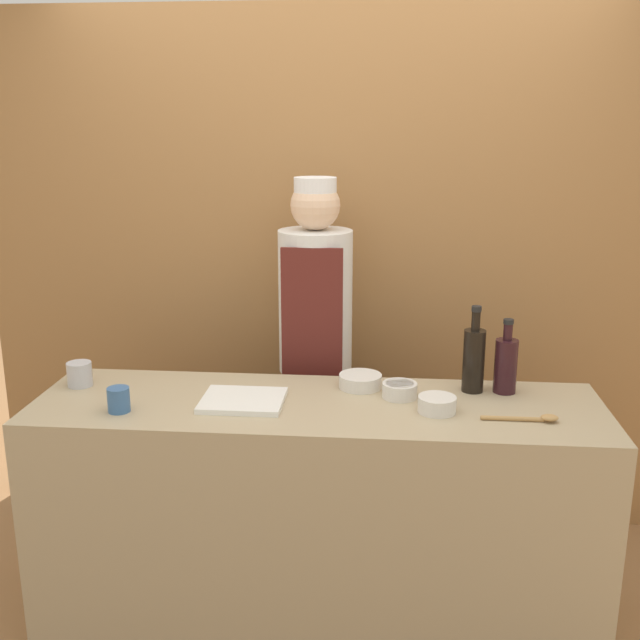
{
  "coord_description": "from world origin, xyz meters",
  "views": [
    {
      "loc": [
        0.24,
        -2.54,
        1.91
      ],
      "look_at": [
        0.0,
        0.12,
        1.19
      ],
      "focal_mm": 42.0,
      "sensor_mm": 36.0,
      "label": 1
    }
  ],
  "objects_px": {
    "wooden_spoon": "(531,418)",
    "cup_blue": "(119,400)",
    "sauce_bowl_red": "(437,403)",
    "bottle_wine": "(506,364)",
    "chef_center": "(315,353)",
    "cup_steel": "(80,374)",
    "bottle_soy": "(474,358)",
    "sauce_bowl_yellow": "(400,389)",
    "cutting_board": "(243,400)",
    "sauce_bowl_brown": "(360,380)"
  },
  "relations": [
    {
      "from": "wooden_spoon",
      "to": "cup_blue",
      "type": "bearing_deg",
      "value": -178.5
    },
    {
      "from": "sauce_bowl_red",
      "to": "cup_blue",
      "type": "distance_m",
      "value": 1.12
    },
    {
      "from": "bottle_wine",
      "to": "chef_center",
      "type": "xyz_separation_m",
      "value": [
        -0.75,
        0.38,
        -0.1
      ]
    },
    {
      "from": "cup_blue",
      "to": "cup_steel",
      "type": "xyz_separation_m",
      "value": [
        -0.24,
        0.24,
        0.0
      ]
    },
    {
      "from": "cup_blue",
      "to": "wooden_spoon",
      "type": "height_order",
      "value": "cup_blue"
    },
    {
      "from": "bottle_soy",
      "to": "cup_steel",
      "type": "xyz_separation_m",
      "value": [
        -1.5,
        -0.08,
        -0.08
      ]
    },
    {
      "from": "cup_steel",
      "to": "cup_blue",
      "type": "bearing_deg",
      "value": -45.1
    },
    {
      "from": "sauce_bowl_yellow",
      "to": "cutting_board",
      "type": "relative_size",
      "value": 0.44
    },
    {
      "from": "bottle_soy",
      "to": "bottle_wine",
      "type": "bearing_deg",
      "value": -0.44
    },
    {
      "from": "sauce_bowl_brown",
      "to": "chef_center",
      "type": "height_order",
      "value": "chef_center"
    },
    {
      "from": "cup_steel",
      "to": "bottle_wine",
      "type": "bearing_deg",
      "value": 2.74
    },
    {
      "from": "sauce_bowl_brown",
      "to": "bottle_wine",
      "type": "height_order",
      "value": "bottle_wine"
    },
    {
      "from": "sauce_bowl_yellow",
      "to": "wooden_spoon",
      "type": "distance_m",
      "value": 0.48
    },
    {
      "from": "bottle_soy",
      "to": "chef_center",
      "type": "xyz_separation_m",
      "value": [
        -0.63,
        0.38,
        -0.12
      ]
    },
    {
      "from": "sauce_bowl_brown",
      "to": "cutting_board",
      "type": "height_order",
      "value": "sauce_bowl_brown"
    },
    {
      "from": "cutting_board",
      "to": "sauce_bowl_yellow",
      "type": "bearing_deg",
      "value": 10.95
    },
    {
      "from": "sauce_bowl_brown",
      "to": "wooden_spoon",
      "type": "bearing_deg",
      "value": -25.66
    },
    {
      "from": "sauce_bowl_brown",
      "to": "cup_steel",
      "type": "relative_size",
      "value": 1.74
    },
    {
      "from": "sauce_bowl_yellow",
      "to": "cup_blue",
      "type": "bearing_deg",
      "value": -166.92
    },
    {
      "from": "wooden_spoon",
      "to": "chef_center",
      "type": "xyz_separation_m",
      "value": [
        -0.8,
        0.67,
        -0.0
      ]
    },
    {
      "from": "sauce_bowl_red",
      "to": "sauce_bowl_yellow",
      "type": "xyz_separation_m",
      "value": [
        -0.13,
        0.13,
        -0.0
      ]
    },
    {
      "from": "bottle_wine",
      "to": "sauce_bowl_red",
      "type": "bearing_deg",
      "value": -139.85
    },
    {
      "from": "sauce_bowl_red",
      "to": "cup_blue",
      "type": "bearing_deg",
      "value": -175.02
    },
    {
      "from": "cup_blue",
      "to": "cup_steel",
      "type": "relative_size",
      "value": 0.93
    },
    {
      "from": "sauce_bowl_red",
      "to": "cup_steel",
      "type": "relative_size",
      "value": 1.43
    },
    {
      "from": "sauce_bowl_yellow",
      "to": "bottle_soy",
      "type": "height_order",
      "value": "bottle_soy"
    },
    {
      "from": "cup_blue",
      "to": "cup_steel",
      "type": "distance_m",
      "value": 0.34
    },
    {
      "from": "cutting_board",
      "to": "bottle_wine",
      "type": "distance_m",
      "value": 0.99
    },
    {
      "from": "sauce_bowl_red",
      "to": "bottle_soy",
      "type": "distance_m",
      "value": 0.29
    },
    {
      "from": "sauce_bowl_red",
      "to": "bottle_soy",
      "type": "relative_size",
      "value": 0.41
    },
    {
      "from": "chef_center",
      "to": "sauce_bowl_yellow",
      "type": "bearing_deg",
      "value": -52.92
    },
    {
      "from": "cutting_board",
      "to": "wooden_spoon",
      "type": "xyz_separation_m",
      "value": [
        1.01,
        -0.08,
        0.0
      ]
    },
    {
      "from": "sauce_bowl_brown",
      "to": "chef_center",
      "type": "relative_size",
      "value": 0.1
    },
    {
      "from": "bottle_wine",
      "to": "wooden_spoon",
      "type": "bearing_deg",
      "value": -80.06
    },
    {
      "from": "cutting_board",
      "to": "bottle_soy",
      "type": "distance_m",
      "value": 0.88
    },
    {
      "from": "chef_center",
      "to": "bottle_soy",
      "type": "bearing_deg",
      "value": -31.07
    },
    {
      "from": "sauce_bowl_brown",
      "to": "bottle_wine",
      "type": "distance_m",
      "value": 0.55
    },
    {
      "from": "bottle_soy",
      "to": "cup_steel",
      "type": "relative_size",
      "value": 3.51
    },
    {
      "from": "bottle_soy",
      "to": "wooden_spoon",
      "type": "xyz_separation_m",
      "value": [
        0.17,
        -0.28,
        -0.12
      ]
    },
    {
      "from": "sauce_bowl_red",
      "to": "wooden_spoon",
      "type": "xyz_separation_m",
      "value": [
        0.32,
        -0.06,
        -0.02
      ]
    },
    {
      "from": "chef_center",
      "to": "cup_blue",
      "type": "bearing_deg",
      "value": -131.69
    },
    {
      "from": "sauce_bowl_yellow",
      "to": "bottle_wine",
      "type": "distance_m",
      "value": 0.41
    },
    {
      "from": "cutting_board",
      "to": "bottle_soy",
      "type": "height_order",
      "value": "bottle_soy"
    },
    {
      "from": "cup_blue",
      "to": "chef_center",
      "type": "xyz_separation_m",
      "value": [
        0.63,
        0.7,
        -0.03
      ]
    },
    {
      "from": "cup_steel",
      "to": "wooden_spoon",
      "type": "xyz_separation_m",
      "value": [
        1.67,
        -0.21,
        -0.03
      ]
    },
    {
      "from": "cutting_board",
      "to": "bottle_wine",
      "type": "relative_size",
      "value": 1.04
    },
    {
      "from": "sauce_bowl_yellow",
      "to": "sauce_bowl_brown",
      "type": "xyz_separation_m",
      "value": [
        -0.15,
        0.09,
        -0.0
      ]
    },
    {
      "from": "cutting_board",
      "to": "bottle_soy",
      "type": "relative_size",
      "value": 0.89
    },
    {
      "from": "sauce_bowl_red",
      "to": "chef_center",
      "type": "relative_size",
      "value": 0.08
    },
    {
      "from": "sauce_bowl_yellow",
      "to": "sauce_bowl_brown",
      "type": "bearing_deg",
      "value": 147.94
    }
  ]
}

